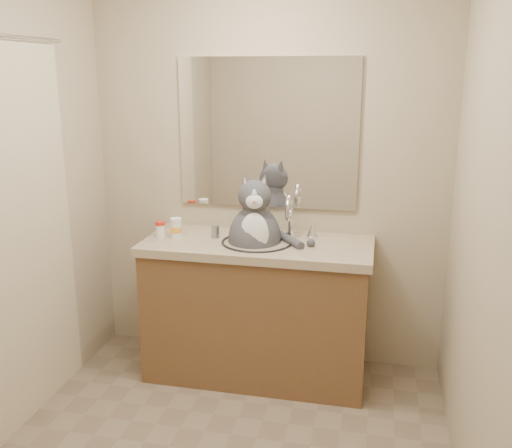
% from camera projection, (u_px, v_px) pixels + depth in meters
% --- Properties ---
extents(room, '(2.22, 2.52, 2.42)m').
position_uv_depth(room, '(208.00, 226.00, 2.34)').
color(room, '#83705A').
rests_on(room, ground).
extents(vanity, '(1.34, 0.59, 1.12)m').
position_uv_depth(vanity, '(258.00, 306.00, 3.44)').
color(vanity, brown).
rests_on(vanity, ground).
extents(mirror, '(1.10, 0.02, 0.90)m').
position_uv_depth(mirror, '(267.00, 134.00, 3.44)').
color(mirror, white).
rests_on(mirror, room).
extents(shower_curtain, '(0.02, 1.30, 1.93)m').
position_uv_depth(shower_curtain, '(2.00, 242.00, 2.69)').
color(shower_curtain, beige).
rests_on(shower_curtain, ground).
extents(cat, '(0.50, 0.40, 0.62)m').
position_uv_depth(cat, '(255.00, 235.00, 3.33)').
color(cat, '#404045').
rests_on(cat, vanity).
extents(pill_bottle_redcap, '(0.06, 0.06, 0.10)m').
position_uv_depth(pill_bottle_redcap, '(160.00, 229.00, 3.41)').
color(pill_bottle_redcap, white).
rests_on(pill_bottle_redcap, vanity).
extents(pill_bottle_orange, '(0.08, 0.08, 0.12)m').
position_uv_depth(pill_bottle_orange, '(176.00, 228.00, 3.41)').
color(pill_bottle_orange, white).
rests_on(pill_bottle_orange, vanity).
extents(grey_canister, '(0.06, 0.06, 0.07)m').
position_uv_depth(grey_canister, '(215.00, 232.00, 3.40)').
color(grey_canister, gray).
rests_on(grey_canister, vanity).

